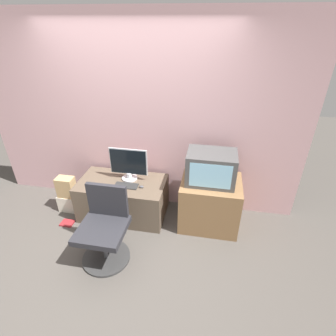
{
  "coord_description": "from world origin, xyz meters",
  "views": [
    {
      "loc": [
        1.01,
        -1.89,
        2.48
      ],
      "look_at": [
        0.47,
        0.98,
        0.79
      ],
      "focal_mm": 28.0,
      "sensor_mm": 36.0,
      "label": 1
    }
  ],
  "objects": [
    {
      "name": "cardboard_box_upper",
      "position": [
        -0.96,
        0.85,
        0.4
      ],
      "size": [
        0.24,
        0.16,
        0.3
      ],
      "color": "tan",
      "rests_on": "cardboard_box_lower"
    },
    {
      "name": "main_monitor",
      "position": [
        -0.07,
        1.01,
        0.77
      ],
      "size": [
        0.52,
        0.21,
        0.45
      ],
      "color": "silver",
      "rests_on": "desk"
    },
    {
      "name": "mouse",
      "position": [
        0.15,
        0.83,
        0.55
      ],
      "size": [
        0.06,
        0.04,
        0.03
      ],
      "color": "#4C4C51",
      "rests_on": "desk"
    },
    {
      "name": "cardboard_box_lower",
      "position": [
        -0.96,
        0.85,
        0.13
      ],
      "size": [
        0.29,
        0.17,
        0.25
      ],
      "color": "beige",
      "rests_on": "ground_plane"
    },
    {
      "name": "keyboard",
      "position": [
        -0.06,
        0.83,
        0.54
      ],
      "size": [
        0.31,
        0.14,
        0.01
      ],
      "color": "#2D2D2D",
      "rests_on": "desk"
    },
    {
      "name": "wall_back",
      "position": [
        0.0,
        1.32,
        1.3
      ],
      "size": [
        4.4,
        0.05,
        2.6
      ],
      "color": "#CC9EA3",
      "rests_on": "ground_plane"
    },
    {
      "name": "book",
      "position": [
        -0.86,
        0.55,
        0.01
      ],
      "size": [
        0.17,
        0.14,
        0.02
      ],
      "color": "maroon",
      "rests_on": "ground_plane"
    },
    {
      "name": "crt_tv",
      "position": [
        1.02,
        0.94,
        0.87
      ],
      "size": [
        0.6,
        0.42,
        0.4
      ],
      "color": "#474747",
      "rests_on": "side_stand"
    },
    {
      "name": "desk",
      "position": [
        -0.16,
        0.91,
        0.27
      ],
      "size": [
        1.18,
        0.65,
        0.54
      ],
      "color": "brown",
      "rests_on": "ground_plane"
    },
    {
      "name": "ground_plane",
      "position": [
        0.0,
        0.0,
        0.0
      ],
      "size": [
        12.0,
        12.0,
        0.0
      ],
      "primitive_type": "plane",
      "color": "#4C4742"
    },
    {
      "name": "office_chair",
      "position": [
        -0.1,
        0.14,
        0.4
      ],
      "size": [
        0.55,
        0.55,
        0.89
      ],
      "color": "#333333",
      "rests_on": "ground_plane"
    },
    {
      "name": "side_stand",
      "position": [
        1.04,
        0.94,
        0.33
      ],
      "size": [
        0.76,
        0.62,
        0.67
      ],
      "color": "olive",
      "rests_on": "ground_plane"
    }
  ]
}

